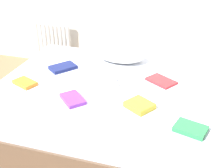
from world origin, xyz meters
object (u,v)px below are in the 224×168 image
Objects in this scene: bed at (110,109)px; textbook_red at (161,81)px; textbook_yellow at (139,105)px; textbook_purple at (73,99)px; textbook_white at (103,83)px; textbook_navy at (63,67)px; textbook_orange at (25,83)px; pillow at (120,55)px; textbook_green at (190,129)px; radiator at (53,40)px.

textbook_red is at bearing 23.09° from bed.
textbook_yellow is 0.54m from textbook_purple.
textbook_white is 0.35m from textbook_purple.
textbook_white is at bearing -74.43° from textbook_navy.
textbook_purple is at bearing 8.90° from textbook_orange.
bed is 4.04× the size of pillow.
pillow is 1.99× the size of textbook_red.
bed is 0.63m from textbook_navy.
textbook_white is (0.47, -0.20, 0.00)m from textbook_navy.
textbook_red is at bearing 42.04° from textbook_orange.
textbook_purple is at bearing -107.72° from textbook_red.
pillow is 2.33× the size of textbook_green.
textbook_purple is at bearing -172.34° from textbook_green.
pillow is at bearing 123.39° from textbook_purple.
textbook_red reaches higher than bed.
textbook_white is 1.06× the size of textbook_purple.
textbook_purple is at bearing -100.46° from pillow.
textbook_navy is at bearing -175.77° from textbook_yellow.
textbook_green is at bearing -41.25° from radiator.
textbook_orange is (0.46, -1.42, 0.15)m from radiator.
radiator is at bearing 154.21° from textbook_green.
textbook_orange reaches higher than bed.
textbook_navy is 0.98× the size of textbook_red.
textbook_purple is 0.82m from textbook_red.
radiator reaches higher than textbook_yellow.
pillow is 1.25m from textbook_green.
textbook_red is at bearing -32.43° from radiator.
textbook_orange is at bearing -71.86° from radiator.
textbook_navy is (-0.54, 0.17, 0.27)m from bed.
textbook_red is at bearing -34.74° from pillow.
textbook_navy is 0.61m from textbook_purple.
radiator is at bearing 166.16° from textbook_purple.
textbook_orange is 0.83× the size of textbook_red.
radiator reaches higher than textbook_navy.
bed is at bearing 162.28° from textbook_green.
textbook_navy reaches higher than textbook_orange.
textbook_yellow reaches higher than textbook_white.
pillow reaches higher than textbook_navy.
textbook_green is at bearing 36.04° from textbook_purple.
pillow is at bearing -31.43° from radiator.
textbook_navy is at bearing 129.44° from textbook_white.
bed is 9.71× the size of textbook_orange.
pillow is 0.54m from textbook_white.
bed is at bearing -84.19° from pillow.
radiator is at bearing -179.88° from textbook_red.
radiator is at bearing 167.79° from textbook_yellow.
textbook_orange is 0.92× the size of textbook_purple.
pillow is at bearing 70.15° from textbook_orange.
textbook_green is at bearing -51.72° from pillow.
textbook_orange is 0.53m from textbook_purple.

